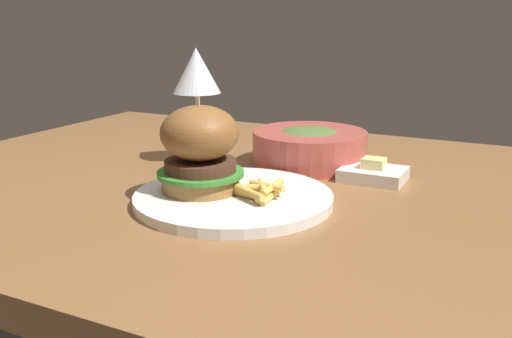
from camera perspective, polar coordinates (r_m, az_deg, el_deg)
The scene contains 7 objects.
dining_table at distance 0.88m, azimuth 6.68°, elevation -7.18°, with size 1.44×0.89×0.74m.
main_plate at distance 0.79m, azimuth -2.27°, elevation -2.92°, with size 0.28×0.28×0.01m, color white.
burger_sandwich at distance 0.79m, azimuth -5.62°, elevation 2.05°, with size 0.12×0.12×0.13m.
fries_pile at distance 0.77m, azimuth 0.44°, elevation -2.19°, with size 0.08×0.08×0.02m.
wine_glass at distance 0.99m, azimuth -5.97°, elevation 9.40°, with size 0.08×0.08×0.20m.
butter_dish at distance 0.92m, azimuth 11.65°, elevation -0.40°, with size 0.10×0.08×0.04m.
soup_bowl at distance 0.99m, azimuth 5.37°, elevation 2.27°, with size 0.20×0.20×0.07m.
Camera 1 is at (0.27, -0.77, 0.99)m, focal length 40.00 mm.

